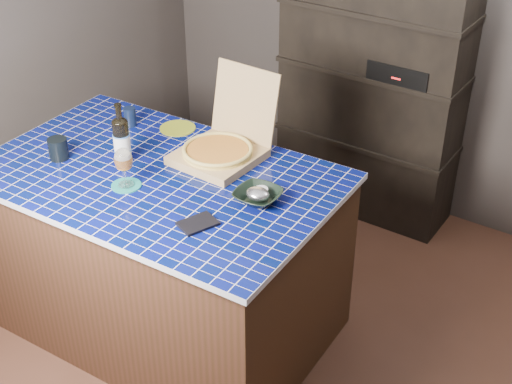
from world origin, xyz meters
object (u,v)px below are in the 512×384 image
Objects in this scene: mead_bottle at (122,140)px; wine_glass at (123,160)px; kitchen_island at (163,252)px; dvd_case at (198,224)px; pizza_box at (221,148)px; bowl at (258,196)px.

mead_bottle reaches higher than wine_glass.
dvd_case reaches higher than kitchen_island.
wine_glass reaches higher than dvd_case.
dvd_case is (0.45, -0.24, 0.50)m from kitchen_island.
wine_glass is at bearing -166.30° from dvd_case.
bowl is at bearing -28.81° from pizza_box.
mead_bottle reaches higher than kitchen_island.
wine_glass is 0.93× the size of bowl.
pizza_box is at bearing 137.81° from dvd_case.
pizza_box is at bearing 149.08° from bowl.
mead_bottle is 0.72m from dvd_case.
wine_glass is 0.67m from bowl.
bowl is (0.39, -0.23, -0.03)m from pizza_box.
mead_bottle is at bearing 178.94° from kitchen_island.
pizza_box reaches higher than wine_glass.
bowl is at bearing 5.77° from kitchen_island.
kitchen_island is 0.66m from pizza_box.
kitchen_island is at bearing -117.29° from pizza_box.
wine_glass is at bearing -157.79° from bowl.
kitchen_island is at bearing 74.56° from wine_glass.
bowl is (0.61, 0.25, -0.12)m from wine_glass.
wine_glass is 1.22× the size of dvd_case.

